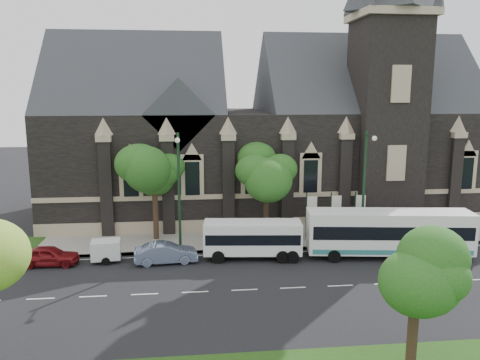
{
  "coord_description": "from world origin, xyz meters",
  "views": [
    {
      "loc": [
        -3.13,
        -27.03,
        11.92
      ],
      "look_at": [
        0.35,
        6.0,
        5.7
      ],
      "focal_mm": 35.57,
      "sensor_mm": 36.0,
      "label": 1
    }
  ],
  "objects": [
    {
      "name": "tree_park_east",
      "position": [
        6.18,
        -9.32,
        4.62
      ],
      "size": [
        3.4,
        3.4,
        6.28
      ],
      "color": "black",
      "rests_on": "ground"
    },
    {
      "name": "tree_walk_right",
      "position": [
        3.21,
        10.71,
        5.82
      ],
      "size": [
        4.08,
        4.08,
        7.8
      ],
      "color": "black",
      "rests_on": "ground"
    },
    {
      "name": "banner_flag_center",
      "position": [
        8.29,
        9.0,
        2.38
      ],
      "size": [
        0.9,
        0.1,
        4.0
      ],
      "color": "#16311B",
      "rests_on": "ground"
    },
    {
      "name": "shuttle_bus",
      "position": [
        1.24,
        5.58,
        1.56
      ],
      "size": [
        7.16,
        3.07,
        2.69
      ],
      "rotation": [
        0.0,
        0.0,
        -0.1
      ],
      "color": "white",
      "rests_on": "ground"
    },
    {
      "name": "street_lamp_mid",
      "position": [
        -4.0,
        7.09,
        5.11
      ],
      "size": [
        0.36,
        1.88,
        9.0
      ],
      "color": "#16311B",
      "rests_on": "ground"
    },
    {
      "name": "banner_flag_right",
      "position": [
        10.29,
        9.0,
        2.38
      ],
      "size": [
        0.9,
        0.1,
        4.0
      ],
      "color": "#16311B",
      "rests_on": "ground"
    },
    {
      "name": "car_far_red",
      "position": [
        -13.03,
        5.58,
        0.69
      ],
      "size": [
        4.1,
        1.75,
        1.38
      ],
      "primitive_type": "imported",
      "rotation": [
        0.0,
        0.0,
        1.54
      ],
      "color": "maroon",
      "rests_on": "ground"
    },
    {
      "name": "ground",
      "position": [
        0.0,
        0.0,
        0.0
      ],
      "size": [
        160.0,
        160.0,
        0.0
      ],
      "primitive_type": "plane",
      "color": "black",
      "rests_on": "ground"
    },
    {
      "name": "tour_coach",
      "position": [
        11.09,
        4.75,
        1.87
      ],
      "size": [
        11.95,
        3.96,
        3.42
      ],
      "rotation": [
        0.0,
        0.0,
        -0.13
      ],
      "color": "white",
      "rests_on": "ground"
    },
    {
      "name": "banner_flag_left",
      "position": [
        6.29,
        9.0,
        2.38
      ],
      "size": [
        0.9,
        0.1,
        4.0
      ],
      "color": "#16311B",
      "rests_on": "ground"
    },
    {
      "name": "box_trailer",
      "position": [
        -9.2,
        5.92,
        0.88
      ],
      "size": [
        2.96,
        1.75,
        1.55
      ],
      "rotation": [
        0.0,
        0.0,
        0.11
      ],
      "color": "silver",
      "rests_on": "ground"
    },
    {
      "name": "tree_walk_left",
      "position": [
        -5.8,
        10.7,
        5.73
      ],
      "size": [
        3.91,
        3.91,
        7.64
      ],
      "color": "black",
      "rests_on": "ground"
    },
    {
      "name": "museum",
      "position": [
        5.12,
        18.78,
        8.17
      ],
      "size": [
        40.0,
        17.7,
        29.9
      ],
      "color": "black",
      "rests_on": "ground"
    },
    {
      "name": "sidewalk",
      "position": [
        0.0,
        9.5,
        0.07
      ],
      "size": [
        80.0,
        5.0,
        0.15
      ],
      "primitive_type": "cube",
      "color": "gray",
      "rests_on": "ground"
    },
    {
      "name": "street_lamp_near",
      "position": [
        10.0,
        7.09,
        5.11
      ],
      "size": [
        0.36,
        1.88,
        9.0
      ],
      "color": "#16311B",
      "rests_on": "ground"
    },
    {
      "name": "sedan",
      "position": [
        -4.97,
        5.22,
        0.72
      ],
      "size": [
        4.51,
        1.89,
        1.45
      ],
      "primitive_type": "imported",
      "rotation": [
        0.0,
        0.0,
        1.65
      ],
      "color": "#7485A7",
      "rests_on": "ground"
    }
  ]
}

